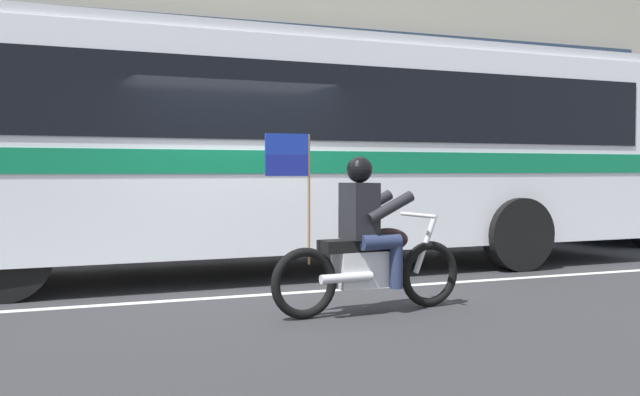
# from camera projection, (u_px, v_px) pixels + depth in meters

# --- Properties ---
(ground_plane) EXTENTS (60.00, 60.00, 0.00)m
(ground_plane) POSITION_uv_depth(u_px,v_px,m) (240.00, 288.00, 9.02)
(ground_plane) COLOR #2B2B2D
(sidewalk_curb) EXTENTS (28.00, 3.80, 0.15)m
(sidewalk_curb) POSITION_uv_depth(u_px,v_px,m) (165.00, 243.00, 13.75)
(sidewalk_curb) COLOR #B7B2A8
(sidewalk_curb) RESTS_ON ground_plane
(lane_center_stripe) EXTENTS (26.60, 0.14, 0.01)m
(lane_center_stripe) POSITION_uv_depth(u_px,v_px,m) (254.00, 295.00, 8.47)
(lane_center_stripe) COLOR silver
(lane_center_stripe) RESTS_ON ground_plane
(transit_bus) EXTENTS (11.58, 2.92, 3.22)m
(transit_bus) POSITION_uv_depth(u_px,v_px,m) (280.00, 138.00, 10.40)
(transit_bus) COLOR silver
(transit_bus) RESTS_ON ground_plane
(motorcycle_with_rider) EXTENTS (2.19, 0.64, 1.78)m
(motorcycle_with_rider) POSITION_uv_depth(u_px,v_px,m) (368.00, 247.00, 7.42)
(motorcycle_with_rider) COLOR black
(motorcycle_with_rider) RESTS_ON ground_plane
(fire_hydrant) EXTENTS (0.22, 0.30, 0.75)m
(fire_hydrant) POSITION_uv_depth(u_px,v_px,m) (467.00, 216.00, 14.72)
(fire_hydrant) COLOR #4C8C3F
(fire_hydrant) RESTS_ON sidewalk_curb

